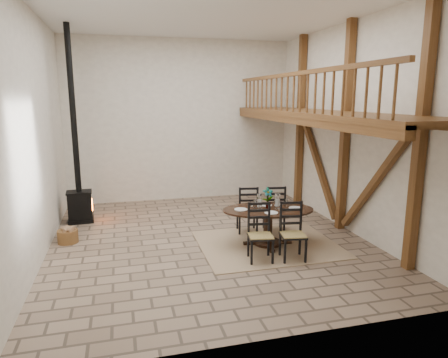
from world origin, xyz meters
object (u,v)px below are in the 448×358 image
object	(u,v)px
log_stack	(67,233)
dining_table	(268,225)
wood_stove	(78,180)
log_basket	(68,236)

from	to	relation	value
log_stack	dining_table	bearing A→B (deg)	-20.61
dining_table	log_stack	size ratio (longest dim) A/B	5.21
wood_stove	log_stack	world-z (taller)	wood_stove
dining_table	log_stack	distance (m)	4.72
dining_table	log_basket	world-z (taller)	dining_table
log_basket	wood_stove	bearing A→B (deg)	84.35
dining_table	log_basket	distance (m)	4.52
wood_stove	log_stack	size ratio (longest dim) A/B	10.92
wood_stove	log_basket	xyz separation A→B (m)	(-0.15, -1.54, -0.97)
dining_table	wood_stove	world-z (taller)	wood_stove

